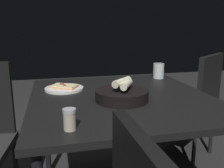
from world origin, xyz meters
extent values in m
cube|color=black|center=(0.00, 0.00, 0.71)|extent=(0.99, 1.05, 0.03)
cylinder|color=black|center=(-0.43, -0.47, 0.35)|extent=(0.04, 0.04, 0.69)
cylinder|color=black|center=(0.43, -0.47, 0.35)|extent=(0.04, 0.04, 0.69)
cylinder|color=white|center=(0.30, -0.20, 0.73)|extent=(0.23, 0.23, 0.01)
cube|color=tan|center=(0.30, -0.20, 0.74)|extent=(0.18, 0.16, 0.01)
cube|color=beige|center=(0.30, -0.20, 0.75)|extent=(0.17, 0.15, 0.01)
sphere|color=brown|center=(0.30, -0.18, 0.75)|extent=(0.02, 0.02, 0.02)
sphere|color=brown|center=(0.32, -0.22, 0.75)|extent=(0.02, 0.02, 0.02)
sphere|color=brown|center=(0.31, -0.22, 0.75)|extent=(0.02, 0.02, 0.02)
cylinder|color=black|center=(0.02, 0.09, 0.75)|extent=(0.28, 0.28, 0.06)
cylinder|color=beige|center=(0.02, 0.09, 0.82)|extent=(0.12, 0.12, 0.04)
cylinder|color=beige|center=(0.00, 0.11, 0.81)|extent=(0.10, 0.13, 0.04)
cylinder|color=red|center=(0.08, 0.07, 0.74)|extent=(0.06, 0.06, 0.03)
cylinder|color=silver|center=(-0.39, -0.39, 0.78)|extent=(0.08, 0.08, 0.11)
cylinder|color=orange|center=(-0.39, -0.39, 0.76)|extent=(0.07, 0.07, 0.07)
cylinder|color=#BFB299|center=(0.31, 0.41, 0.76)|extent=(0.05, 0.05, 0.07)
cylinder|color=maroon|center=(0.31, 0.41, 0.74)|extent=(0.04, 0.04, 0.03)
cylinder|color=#B7B7BC|center=(0.31, 0.41, 0.80)|extent=(0.05, 0.05, 0.01)
cylinder|color=black|center=(0.64, -0.27, 0.20)|extent=(0.03, 0.03, 0.41)
cube|color=#262626|center=(-0.69, -0.51, 0.44)|extent=(0.62, 0.62, 0.04)
cube|color=black|center=(-0.81, -0.35, 0.67)|extent=(0.36, 0.28, 0.43)
cylinder|color=black|center=(-0.72, -0.78, 0.21)|extent=(0.03, 0.03, 0.42)
cylinder|color=black|center=(-0.42, -0.55, 0.21)|extent=(0.03, 0.03, 0.42)
cylinder|color=black|center=(-0.95, -0.47, 0.21)|extent=(0.03, 0.03, 0.42)
cylinder|color=black|center=(-0.65, -0.24, 0.21)|extent=(0.03, 0.03, 0.42)
camera|label=1|loc=(0.36, 1.31, 1.11)|focal=40.34mm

